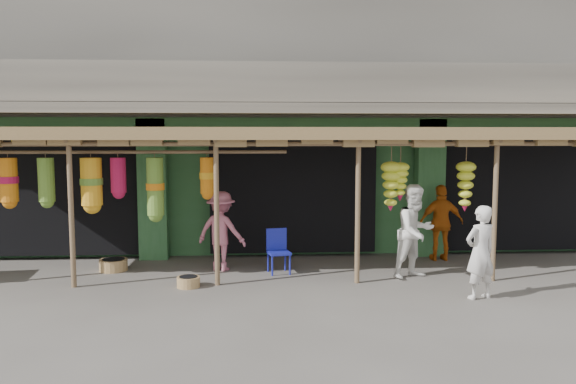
{
  "coord_description": "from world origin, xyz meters",
  "views": [
    {
      "loc": [
        -0.82,
        -10.01,
        2.64
      ],
      "look_at": [
        -0.17,
        1.0,
        1.53
      ],
      "focal_mm": 35.0,
      "sensor_mm": 36.0,
      "label": 1
    }
  ],
  "objects": [
    {
      "name": "basket_left",
      "position": [
        -3.61,
        1.0,
        0.11
      ],
      "size": [
        0.68,
        0.68,
        0.23
      ],
      "primitive_type": "cylinder",
      "rotation": [
        0.0,
        0.0,
        -0.3
      ],
      "color": "olive",
      "rests_on": "ground"
    },
    {
      "name": "blue_chair",
      "position": [
        -0.39,
        0.67,
        0.47
      ],
      "size": [
        0.48,
        0.49,
        0.85
      ],
      "rotation": [
        0.0,
        0.0,
        0.21
      ],
      "color": "#181FA0",
      "rests_on": "ground"
    },
    {
      "name": "person_shopper",
      "position": [
        -1.49,
        0.93,
        0.78
      ],
      "size": [
        1.16,
        0.94,
        1.56
      ],
      "primitive_type": "imported",
      "rotation": [
        0.0,
        0.0,
        2.72
      ],
      "color": "#C1667B",
      "rests_on": "ground"
    },
    {
      "name": "person_right",
      "position": [
        2.14,
        0.12,
        0.87
      ],
      "size": [
        1.06,
        0.98,
        1.75
      ],
      "primitive_type": "imported",
      "rotation": [
        0.0,
        0.0,
        0.48
      ],
      "color": "white",
      "rests_on": "ground"
    },
    {
      "name": "person_vendor",
      "position": [
        3.11,
        1.54,
        0.81
      ],
      "size": [
        0.96,
        0.42,
        1.62
      ],
      "primitive_type": "imported",
      "rotation": [
        0.0,
        0.0,
        3.17
      ],
      "color": "#C25A12",
      "rests_on": "ground"
    },
    {
      "name": "building",
      "position": [
        -0.0,
        4.87,
        3.37
      ],
      "size": [
        16.4,
        6.8,
        7.0
      ],
      "color": "gray",
      "rests_on": "ground"
    },
    {
      "name": "basket_right",
      "position": [
        -2.0,
        -0.31,
        0.09
      ],
      "size": [
        0.5,
        0.5,
        0.18
      ],
      "primitive_type": "cylinder",
      "rotation": [
        0.0,
        0.0,
        -0.27
      ],
      "color": "#A1874B",
      "rests_on": "ground"
    },
    {
      "name": "person_front",
      "position": [
        2.81,
        -1.28,
        0.76
      ],
      "size": [
        0.65,
        0.53,
        1.53
      ],
      "primitive_type": "imported",
      "rotation": [
        0.0,
        0.0,
        3.48
      ],
      "color": "silver",
      "rests_on": "ground"
    },
    {
      "name": "awning",
      "position": [
        -0.14,
        0.8,
        2.57
      ],
      "size": [
        14.0,
        2.7,
        2.79
      ],
      "color": "brown",
      "rests_on": "ground"
    },
    {
      "name": "ground",
      "position": [
        0.0,
        0.0,
        0.0
      ],
      "size": [
        80.0,
        80.0,
        0.0
      ],
      "primitive_type": "plane",
      "color": "#514C47",
      "rests_on": "ground"
    }
  ]
}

